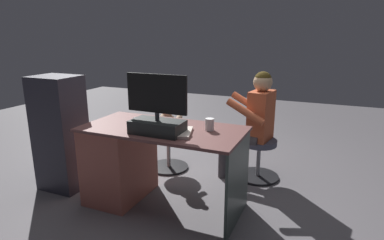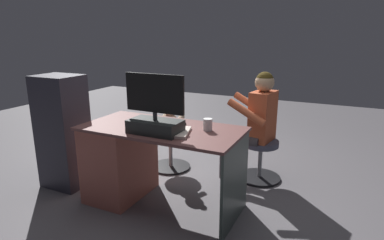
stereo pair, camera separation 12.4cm
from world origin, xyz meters
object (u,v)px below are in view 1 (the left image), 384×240
at_px(monitor, 157,118).
at_px(teddy_bear, 168,118).
at_px(office_chair_teddy, 169,148).
at_px(desk, 128,159).
at_px(cup, 210,124).
at_px(person, 253,117).
at_px(keyboard, 163,123).
at_px(visitor_chair, 259,156).
at_px(tv_remote, 136,125).
at_px(computer_mouse, 136,119).

height_order(monitor, teddy_bear, monitor).
distance_m(office_chair_teddy, teddy_bear, 0.37).
distance_m(desk, cup, 0.89).
bearing_deg(teddy_bear, person, -171.80).
distance_m(keyboard, visitor_chair, 1.22).
height_order(desk, monitor, monitor).
bearing_deg(desk, tv_remote, 165.04).
height_order(desk, keyboard, keyboard).
bearing_deg(person, desk, 43.90).
bearing_deg(cup, teddy_bear, -42.74).
bearing_deg(desk, computer_mouse, -109.14).
xyz_separation_m(cup, tv_remote, (0.65, 0.13, -0.04)).
distance_m(desk, teddy_bear, 0.82).
relative_size(desk, office_chair_teddy, 3.10).
relative_size(desk, monitor, 2.69).
xyz_separation_m(monitor, teddy_bear, (0.40, -0.96, -0.27)).
relative_size(keyboard, cup, 4.08).
relative_size(desk, visitor_chair, 3.09).
bearing_deg(monitor, person, -116.68).
xyz_separation_m(computer_mouse, cup, (-0.75, 0.02, 0.03)).
height_order(computer_mouse, teddy_bear, teddy_bear).
distance_m(computer_mouse, tv_remote, 0.17).
bearing_deg(person, teddy_bear, 8.20).
xyz_separation_m(monitor, visitor_chair, (-0.63, -1.11, -0.63)).
relative_size(keyboard, office_chair_teddy, 0.91).
distance_m(cup, office_chair_teddy, 1.17).
height_order(keyboard, cup, cup).
bearing_deg(visitor_chair, office_chair_teddy, 8.97).
bearing_deg(keyboard, person, -127.73).
xyz_separation_m(tv_remote, teddy_bear, (0.11, -0.83, -0.15)).
distance_m(computer_mouse, cup, 0.75).
height_order(monitor, visitor_chair, monitor).
bearing_deg(cup, office_chair_teddy, -42.21).
height_order(cup, office_chair_teddy, cup).
height_order(monitor, tv_remote, monitor).
xyz_separation_m(keyboard, tv_remote, (0.20, 0.14, -0.00)).
relative_size(cup, office_chair_teddy, 0.22).
height_order(visitor_chair, person, person).
bearing_deg(visitor_chair, keyboard, 49.35).
bearing_deg(office_chair_teddy, monitor, 112.87).
xyz_separation_m(desk, cup, (-0.78, -0.09, 0.40)).
distance_m(monitor, person, 1.24).
bearing_deg(desk, teddy_bear, -91.52).
xyz_separation_m(desk, monitor, (-0.42, 0.16, 0.49)).
height_order(computer_mouse, visitor_chair, computer_mouse).
xyz_separation_m(keyboard, visitor_chair, (-0.72, -0.84, -0.51)).
bearing_deg(person, office_chair_teddy, 8.97).
bearing_deg(office_chair_teddy, person, -171.03).
relative_size(office_chair_teddy, visitor_chair, 1.00).
xyz_separation_m(tv_remote, office_chair_teddy, (0.11, -0.82, -0.51)).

